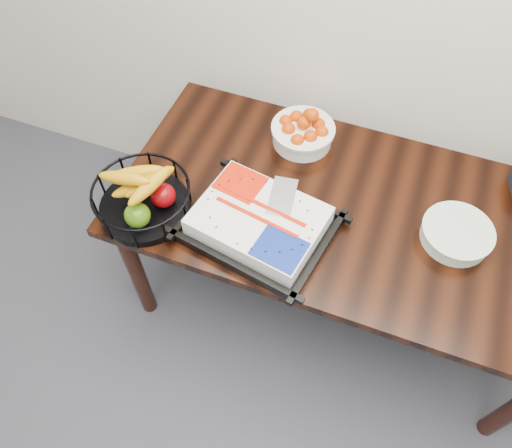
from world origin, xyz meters
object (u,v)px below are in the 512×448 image
(cake_tray, at_px, (259,223))
(fruit_basket, at_px, (142,197))
(plate_stack, at_px, (456,234))
(tangerine_bowl, at_px, (303,129))
(table, at_px, (347,221))

(cake_tray, distance_m, fruit_basket, 0.45)
(cake_tray, bearing_deg, plate_stack, 17.58)
(fruit_basket, bearing_deg, tangerine_bowl, 51.13)
(table, bearing_deg, fruit_basket, -158.81)
(table, bearing_deg, tangerine_bowl, 136.19)
(cake_tray, relative_size, fruit_basket, 1.57)
(table, relative_size, fruit_basket, 4.91)
(cake_tray, height_order, fruit_basket, fruit_basket)
(cake_tray, relative_size, plate_stack, 2.21)
(cake_tray, xyz_separation_m, fruit_basket, (-0.44, -0.07, 0.03))
(cake_tray, height_order, plate_stack, cake_tray)
(plate_stack, bearing_deg, fruit_basket, -165.83)
(cake_tray, xyz_separation_m, tangerine_bowl, (0.01, 0.49, 0.02))
(fruit_basket, bearing_deg, table, 21.19)
(cake_tray, height_order, tangerine_bowl, tangerine_bowl)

